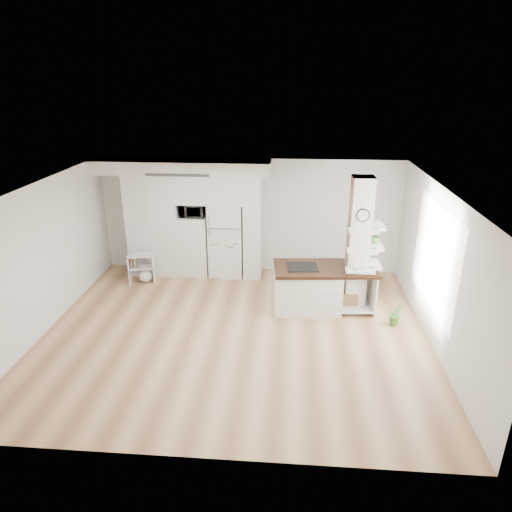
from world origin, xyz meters
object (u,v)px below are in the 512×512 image
Objects in this scene: refrigerator at (226,239)px; bookshelf at (143,270)px; floor_plant_a at (396,314)px; kitchen_island at (313,287)px.

refrigerator reaches higher than bookshelf.
floor_plant_a is at bearing -31.67° from refrigerator.
refrigerator is at bearing 136.02° from kitchen_island.
bookshelf reaches higher than floor_plant_a.
bookshelf is 5.59m from floor_plant_a.
bookshelf is (-1.85, -0.63, -0.58)m from refrigerator.
refrigerator is 0.84× the size of kitchen_island.
refrigerator is 3.73× the size of floor_plant_a.
kitchen_island is (1.97, -1.61, -0.40)m from refrigerator.
floor_plant_a is (3.52, -2.17, -0.64)m from refrigerator.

